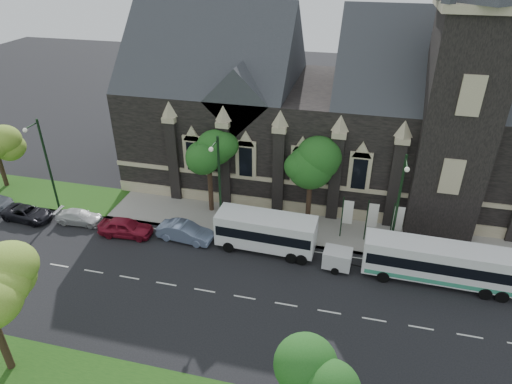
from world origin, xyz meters
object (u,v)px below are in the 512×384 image
(street_lamp_far, at_px, (46,162))
(banner_flag_right, at_px, (396,221))
(tree_walk_right, at_px, (314,164))
(sedan, at_px, (185,232))
(shuttle_bus, at_px, (266,231))
(car_far_black, at_px, (28,213))
(tree_park_east, at_px, (321,383))
(tour_coach, at_px, (439,262))
(car_far_white, at_px, (80,217))
(street_lamp_mid, at_px, (219,182))
(box_trailer, at_px, (337,258))
(car_far_red, at_px, (126,227))
(banner_flag_center, at_px, (371,218))
(street_lamp_near, at_px, (398,203))
(banner_flag_left, at_px, (346,214))
(tree_walk_left, at_px, (212,154))

(street_lamp_far, distance_m, banner_flag_right, 30.47)
(tree_walk_right, bearing_deg, sedan, -152.68)
(shuttle_bus, distance_m, car_far_black, 21.93)
(tree_park_east, height_order, tour_coach, tree_park_east)
(sedan, xyz_separation_m, car_far_white, (-10.09, 0.18, -0.17))
(street_lamp_mid, xyz_separation_m, box_trailer, (10.07, -2.23, -4.18))
(street_lamp_far, xyz_separation_m, car_far_red, (8.15, -2.06, -4.32))
(banner_flag_center, bearing_deg, car_far_red, -168.87)
(street_lamp_near, height_order, banner_flag_left, street_lamp_near)
(banner_flag_left, bearing_deg, car_far_black, -172.22)
(street_lamp_far, bearing_deg, street_lamp_near, 0.00)
(street_lamp_near, bearing_deg, street_lamp_far, 180.00)
(shuttle_bus, bearing_deg, tree_walk_right, 59.46)
(tree_walk_left, bearing_deg, shuttle_bus, -38.01)
(street_lamp_near, bearing_deg, tree_walk_left, 167.13)
(street_lamp_near, height_order, box_trailer, street_lamp_near)
(tree_walk_right, distance_m, tree_walk_left, 9.01)
(street_lamp_near, height_order, shuttle_bus, street_lamp_near)
(street_lamp_mid, xyz_separation_m, banner_flag_center, (12.29, 1.91, -2.73))
(banner_flag_left, xyz_separation_m, banner_flag_right, (4.00, 0.00, 0.00))
(car_far_black, bearing_deg, tree_walk_right, -73.66)
(tree_park_east, xyz_separation_m, car_far_white, (-22.95, 15.11, -4.01))
(tree_walk_right, distance_m, car_far_black, 26.01)
(banner_flag_left, xyz_separation_m, car_far_red, (-18.14, -3.96, -1.60))
(tree_walk_right, bearing_deg, banner_flag_left, -29.10)
(tree_walk_right, xyz_separation_m, tour_coach, (10.13, -5.62, -4.10))
(street_lamp_far, bearing_deg, tree_walk_right, 8.86)
(banner_flag_left, bearing_deg, banner_flag_right, 0.00)
(box_trailer, relative_size, sedan, 0.66)
(banner_flag_left, relative_size, shuttle_bus, 0.49)
(tree_park_east, distance_m, box_trailer, 14.66)
(banner_flag_left, xyz_separation_m, car_far_black, (-27.96, -3.82, -1.75))
(sedan, bearing_deg, street_lamp_far, 88.54)
(street_lamp_near, bearing_deg, tree_walk_right, 151.94)
(sedan, height_order, car_far_black, sedan)
(banner_flag_left, height_order, box_trailer, banner_flag_left)
(tree_walk_right, height_order, sedan, tree_walk_right)
(tree_park_east, bearing_deg, street_lamp_near, 76.89)
(street_lamp_mid, bearing_deg, tour_coach, -6.57)
(tree_park_east, bearing_deg, sedan, 130.73)
(street_lamp_far, distance_m, banner_flag_center, 28.48)
(box_trailer, bearing_deg, banner_flag_center, 65.96)
(tree_walk_right, distance_m, banner_flag_right, 8.05)
(street_lamp_mid, relative_size, banner_flag_left, 2.25)
(car_far_black, bearing_deg, tour_coach, -86.34)
(tree_park_east, relative_size, tree_walk_right, 0.81)
(street_lamp_near, height_order, sedan, street_lamp_near)
(shuttle_bus, bearing_deg, tour_coach, -1.98)
(shuttle_bus, height_order, car_far_red, shuttle_bus)
(tour_coach, bearing_deg, box_trailer, -176.79)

